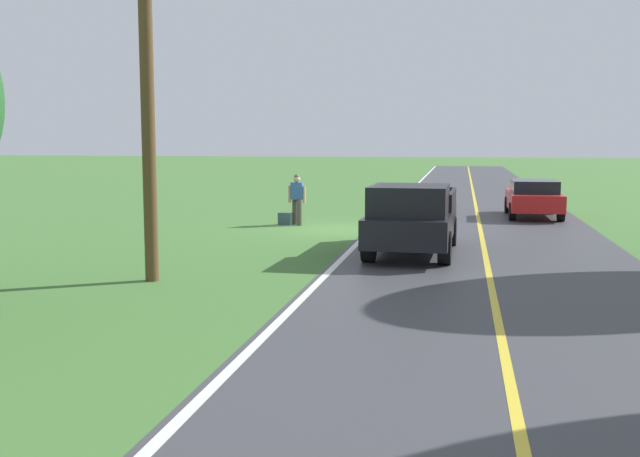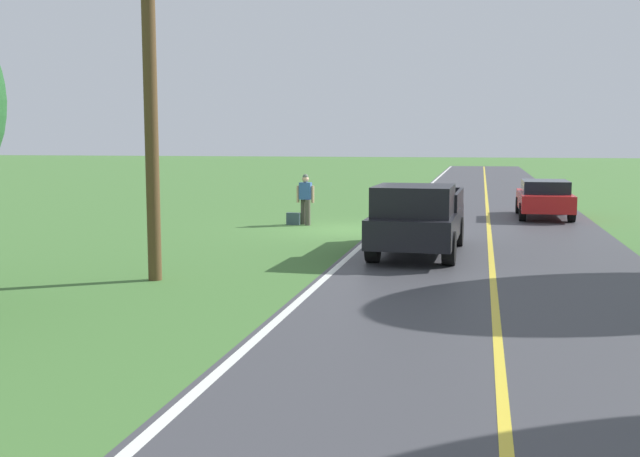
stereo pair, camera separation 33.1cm
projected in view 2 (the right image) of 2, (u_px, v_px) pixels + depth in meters
The scene contains 9 objects.
ground_plane at pixel (347, 230), 24.48m from camera, with size 200.00×200.00×0.00m, color #427033.
road_surface at pixel (489, 233), 23.53m from camera, with size 7.33×120.00×0.00m, color #3D3D42.
lane_edge_line at pixel (379, 230), 24.26m from camera, with size 0.16×117.60×0.00m, color silver.
lane_centre_line at pixel (489, 233), 23.53m from camera, with size 0.14×117.60×0.00m, color gold.
hitchhiker_walking at pixel (306, 196), 25.72m from camera, with size 0.62×0.52×1.75m.
suitcase_carried at pixel (293, 219), 25.84m from camera, with size 0.20×0.46×0.41m, color #384C56.
pickup_truck_passing at pixel (418, 217), 19.03m from camera, with size 2.21×5.45×1.82m.
sedan_near_oncoming at pixel (544, 198), 28.10m from camera, with size 1.93×4.40×1.41m.
utility_pole_roadside at pixel (150, 73), 15.22m from camera, with size 0.28×0.28×8.53m, color brown.
Camera 2 is at (-4.24, 23.94, 2.93)m, focal length 42.14 mm.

